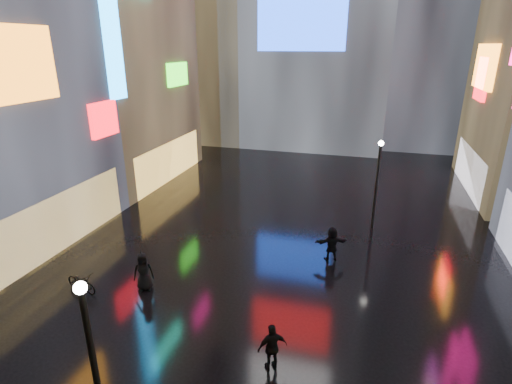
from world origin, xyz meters
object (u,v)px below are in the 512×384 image
at_px(lamp_far, 377,180).
at_px(pedestrian_3, 272,347).
at_px(bicycle, 81,282).
at_px(lamp_near, 94,364).

xyz_separation_m(lamp_far, pedestrian_3, (-3.01, -12.03, -2.09)).
bearing_deg(lamp_far, bicycle, -140.07).
height_order(lamp_far, pedestrian_3, lamp_far).
xyz_separation_m(lamp_near, pedestrian_3, (3.40, 4.01, -2.09)).
distance_m(lamp_far, bicycle, 15.82).
distance_m(lamp_far, pedestrian_3, 12.58).
distance_m(lamp_near, pedestrian_3, 5.66).
bearing_deg(lamp_near, bicycle, 132.83).
bearing_deg(lamp_near, pedestrian_3, 49.73).
distance_m(pedestrian_3, bicycle, 9.20).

